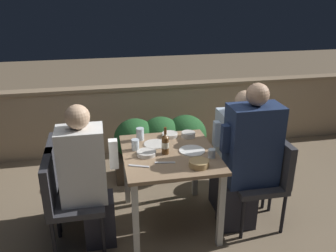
% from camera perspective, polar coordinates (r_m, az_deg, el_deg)
% --- Properties ---
extents(ground_plane, '(16.00, 16.00, 0.00)m').
position_cam_1_polar(ground_plane, '(3.48, 0.22, -15.00)').
color(ground_plane, '#847056').
extents(parapet_wall, '(9.00, 0.18, 0.89)m').
position_cam_1_polar(parapet_wall, '(4.68, -3.73, 1.41)').
color(parapet_wall, tan).
rests_on(parapet_wall, ground_plane).
extents(dining_table, '(0.81, 0.90, 0.72)m').
position_cam_1_polar(dining_table, '(3.14, 0.24, -5.92)').
color(dining_table, '#937556').
rests_on(dining_table, ground_plane).
extents(planter_hedge, '(1.05, 0.47, 0.71)m').
position_cam_1_polar(planter_hedge, '(4.05, -1.15, -2.85)').
color(planter_hedge, brown).
rests_on(planter_hedge, ground_plane).
extents(chair_left_near, '(0.45, 0.44, 0.84)m').
position_cam_1_polar(chair_left_near, '(3.04, -16.31, -10.46)').
color(chair_left_near, '#333338').
rests_on(chair_left_near, ground_plane).
extents(person_white_polo, '(0.47, 0.26, 1.26)m').
position_cam_1_polar(person_white_polo, '(2.96, -12.78, -8.15)').
color(person_white_polo, '#282833').
rests_on(person_white_polo, ground_plane).
extents(chair_left_far, '(0.45, 0.44, 0.84)m').
position_cam_1_polar(chair_left_far, '(3.31, -15.92, -7.53)').
color(chair_left_far, '#333338').
rests_on(chair_left_far, ground_plane).
extents(chair_right_near, '(0.45, 0.44, 0.84)m').
position_cam_1_polar(chair_right_near, '(3.32, 15.57, -7.35)').
color(chair_right_near, '#333338').
rests_on(chair_right_near, ground_plane).
extents(person_navy_jumper, '(0.51, 0.26, 1.35)m').
position_cam_1_polar(person_navy_jumper, '(3.17, 12.75, -5.15)').
color(person_navy_jumper, '#282833').
rests_on(person_navy_jumper, ground_plane).
extents(chair_right_far, '(0.45, 0.44, 0.84)m').
position_cam_1_polar(chair_right_far, '(3.60, 13.92, -4.80)').
color(chair_right_far, '#333338').
rests_on(chair_right_far, ground_plane).
extents(person_blue_shirt, '(0.52, 0.26, 1.19)m').
position_cam_1_polar(person_blue_shirt, '(3.49, 11.09, -3.93)').
color(person_blue_shirt, '#282833').
rests_on(person_blue_shirt, ground_plane).
extents(beer_bottle, '(0.06, 0.06, 0.24)m').
position_cam_1_polar(beer_bottle, '(3.03, -0.44, -2.86)').
color(beer_bottle, brown).
rests_on(beer_bottle, dining_table).
extents(plate_0, '(0.21, 0.21, 0.01)m').
position_cam_1_polar(plate_0, '(3.24, -2.03, -2.92)').
color(plate_0, silver).
rests_on(plate_0, dining_table).
extents(plate_1, '(0.23, 0.23, 0.01)m').
position_cam_1_polar(plate_1, '(3.12, 3.87, -3.95)').
color(plate_1, white).
rests_on(plate_1, dining_table).
extents(bowl_0, '(0.13, 0.13, 0.05)m').
position_cam_1_polar(bowl_0, '(3.39, 3.28, -1.32)').
color(bowl_0, beige).
rests_on(bowl_0, dining_table).
extents(bowl_1, '(0.17, 0.17, 0.03)m').
position_cam_1_polar(bowl_1, '(3.05, -3.48, -4.32)').
color(bowl_1, beige).
rests_on(bowl_1, dining_table).
extents(bowl_2, '(0.15, 0.15, 0.04)m').
position_cam_1_polar(bowl_2, '(3.40, 0.28, -1.37)').
color(bowl_2, silver).
rests_on(bowl_2, dining_table).
extents(bowl_3, '(0.16, 0.16, 0.05)m').
position_cam_1_polar(bowl_3, '(2.87, 4.99, -5.94)').
color(bowl_3, tan).
rests_on(bowl_3, dining_table).
extents(glass_cup_0, '(0.07, 0.07, 0.10)m').
position_cam_1_polar(glass_cup_0, '(3.13, -5.27, -2.99)').
color(glass_cup_0, silver).
rests_on(glass_cup_0, dining_table).
extents(glass_cup_1, '(0.07, 0.07, 0.12)m').
position_cam_1_polar(glass_cup_1, '(3.32, -4.50, -1.29)').
color(glass_cup_1, silver).
rests_on(glass_cup_1, dining_table).
extents(glass_cup_2, '(0.06, 0.06, 0.08)m').
position_cam_1_polar(glass_cup_2, '(3.01, 7.03, -4.39)').
color(glass_cup_2, silver).
rests_on(glass_cup_2, dining_table).
extents(fork_0, '(0.17, 0.05, 0.01)m').
position_cam_1_polar(fork_0, '(2.92, -0.49, -5.88)').
color(fork_0, silver).
rests_on(fork_0, dining_table).
extents(fork_1, '(0.17, 0.08, 0.01)m').
position_cam_1_polar(fork_1, '(2.88, -4.70, -6.42)').
color(fork_1, silver).
rests_on(fork_1, dining_table).
extents(potted_plant, '(0.36, 0.36, 0.65)m').
position_cam_1_polar(potted_plant, '(4.05, 14.22, -3.39)').
color(potted_plant, '#9E5638').
rests_on(potted_plant, ground_plane).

